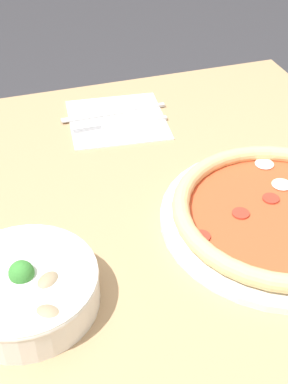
# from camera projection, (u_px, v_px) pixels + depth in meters

# --- Properties ---
(dining_table) EXTENTS (1.04, 0.94, 0.77)m
(dining_table) POSITION_uv_depth(u_px,v_px,m) (151.00, 304.00, 0.83)
(dining_table) COLOR tan
(dining_table) RESTS_ON ground_plane
(pizza) EXTENTS (0.36, 0.36, 0.04)m
(pizza) POSITION_uv_depth(u_px,v_px,m) (280.00, 213.00, 0.79)
(pizza) COLOR white
(pizza) RESTS_ON dining_table
(bowl) EXTENTS (0.19, 0.19, 0.07)m
(bowl) POSITION_uv_depth(u_px,v_px,m) (25.00, 287.00, 0.66)
(bowl) COLOR white
(bowl) RESTS_ON dining_table
(napkin) EXTENTS (0.20, 0.20, 0.00)m
(napkin) POSITION_uv_depth(u_px,v_px,m) (117.00, 120.00, 1.04)
(napkin) COLOR white
(napkin) RESTS_ON dining_table
(fork) EXTENTS (0.01, 0.18, 0.00)m
(fork) POSITION_uv_depth(u_px,v_px,m) (122.00, 125.00, 1.02)
(fork) COLOR silver
(fork) RESTS_ON napkin
(knife) EXTENTS (0.01, 0.21, 0.01)m
(knife) POSITION_uv_depth(u_px,v_px,m) (118.00, 112.00, 1.06)
(knife) COLOR silver
(knife) RESTS_ON napkin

